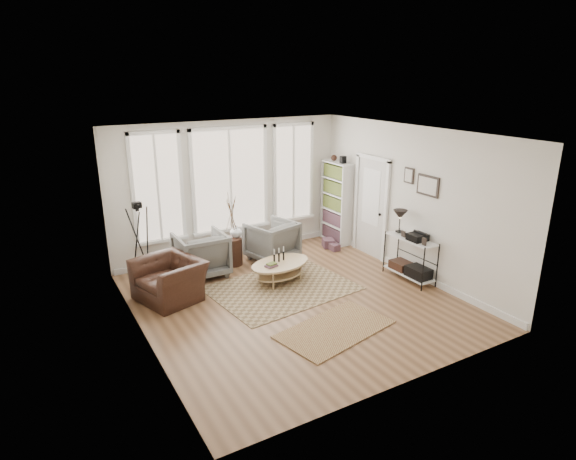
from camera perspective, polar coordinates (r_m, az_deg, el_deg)
room at (r=8.06m, az=0.92°, el=0.91°), size 5.50×5.54×2.90m
bay_window at (r=10.33m, az=-6.85°, el=5.67°), size 4.14×0.12×2.24m
door at (r=10.45m, az=9.83°, el=2.94°), size 0.09×1.06×2.22m
bookcase at (r=11.23m, az=5.78°, el=3.29°), size 0.31×0.85×2.06m
low_shelf at (r=9.50m, az=14.26°, el=-2.80°), size 0.38×1.08×1.30m
wall_art at (r=9.27m, az=15.68°, el=5.40°), size 0.04×0.88×0.44m
rug_main at (r=9.00m, az=-0.73°, el=-6.89°), size 2.71×2.16×0.01m
rug_runner at (r=7.68m, az=5.60°, el=-11.59°), size 1.97×1.37×0.01m
coffee_table at (r=9.16m, az=-0.96°, el=-4.38°), size 1.37×1.03×0.57m
armchair_left at (r=9.57m, az=-10.27°, el=-2.83°), size 0.93×0.96×0.87m
armchair_right at (r=10.22m, az=-1.92°, el=-1.27°), size 1.11×1.13×0.84m
side_table at (r=9.88m, az=-6.62°, el=0.13°), size 0.39×0.39×1.62m
vase at (r=9.98m, az=-6.18°, el=-0.12°), size 0.32×0.32×0.26m
accent_chair at (r=8.72m, az=-13.87°, el=-5.73°), size 1.36×1.26×0.73m
tripod_camera at (r=9.39m, az=-17.03°, el=-1.88°), size 0.56×0.56×1.58m
book_stack_near at (r=11.08m, az=4.78°, el=-1.55°), size 0.33×0.37×0.19m
book_stack_far at (r=10.89m, az=5.51°, el=-2.04°), size 0.18×0.23×0.15m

